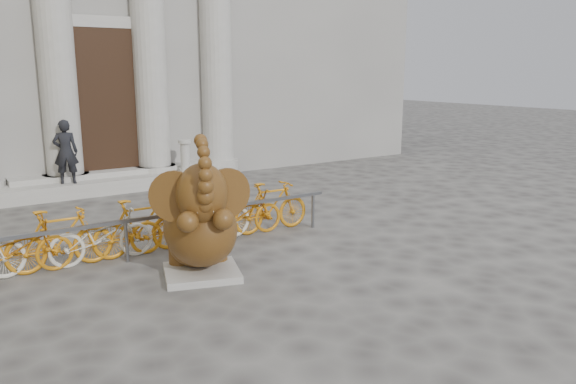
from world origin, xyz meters
TOP-DOWN VIEW (x-y plane):
  - ground at (0.00, 0.00)m, footprint 80.00×80.00m
  - entrance_steps at (0.00, 9.40)m, footprint 6.00×1.20m
  - elephant_statue at (-0.87, 2.24)m, footprint 1.48×1.77m
  - bike_rack at (-1.62, 3.80)m, footprint 8.00×0.53m
  - pedestrian at (-1.30, 9.15)m, footprint 0.66×0.53m
  - balustrade_post at (1.82, 9.10)m, footprint 0.36×0.36m

SIDE VIEW (x-z plane):
  - ground at x=0.00m, z-range 0.00..0.00m
  - entrance_steps at x=0.00m, z-range 0.00..0.36m
  - bike_rack at x=-1.62m, z-range 0.00..1.00m
  - balustrade_post at x=1.82m, z-range 0.33..1.21m
  - elephant_statue at x=-0.87m, z-range -0.30..1.93m
  - pedestrian at x=-1.30m, z-range 0.36..1.95m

